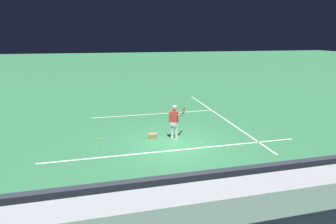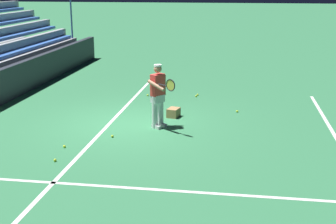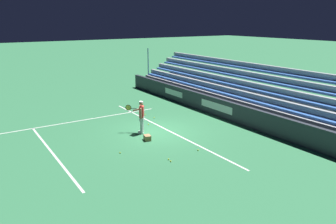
{
  "view_description": "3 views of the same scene",
  "coord_description": "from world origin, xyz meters",
  "px_view_note": "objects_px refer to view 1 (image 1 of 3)",
  "views": [
    {
      "loc": [
        -2.94,
        -11.12,
        4.95
      ],
      "look_at": [
        -0.0,
        1.46,
        1.26
      ],
      "focal_mm": 28.0,
      "sensor_mm": 36.0,
      "label": 1
    },
    {
      "loc": [
        12.11,
        3.03,
        3.79
      ],
      "look_at": [
        0.95,
        1.28,
        0.65
      ],
      "focal_mm": 50.0,
      "sensor_mm": 36.0,
      "label": 2
    },
    {
      "loc": [
        -14.07,
        8.56,
        5.71
      ],
      "look_at": [
        -0.66,
        -0.18,
        1.19
      ],
      "focal_mm": 35.0,
      "sensor_mm": 36.0,
      "label": 3
    }
  ],
  "objects_px": {
    "tennis_ball_toward_net": "(102,139)",
    "tennis_ball_far_left": "(134,127)",
    "tennis_ball_far_right": "(226,149)",
    "tennis_ball_near_player": "(243,147)",
    "tennis_ball_by_box": "(200,144)",
    "tennis_ball_on_baseline": "(104,153)",
    "ball_box_cardboard": "(153,136)",
    "tennis_player": "(175,122)",
    "tennis_ball_stray_back": "(97,139)"
  },
  "relations": [
    {
      "from": "ball_box_cardboard",
      "to": "tennis_ball_far_right",
      "type": "bearing_deg",
      "value": -35.88
    },
    {
      "from": "tennis_ball_far_right",
      "to": "tennis_ball_near_player",
      "type": "xyz_separation_m",
      "value": [
        0.88,
        0.12,
        0.0
      ]
    },
    {
      "from": "tennis_ball_far_right",
      "to": "tennis_ball_on_baseline",
      "type": "height_order",
      "value": "same"
    },
    {
      "from": "tennis_ball_far_right",
      "to": "tennis_ball_on_baseline",
      "type": "distance_m",
      "value": 5.52
    },
    {
      "from": "tennis_ball_far_right",
      "to": "tennis_ball_far_left",
      "type": "bearing_deg",
      "value": 133.4
    },
    {
      "from": "tennis_ball_on_baseline",
      "to": "ball_box_cardboard",
      "type": "bearing_deg",
      "value": 27.36
    },
    {
      "from": "tennis_player",
      "to": "tennis_ball_far_right",
      "type": "xyz_separation_m",
      "value": [
        1.95,
        -1.92,
        -0.86
      ]
    },
    {
      "from": "tennis_player",
      "to": "tennis_ball_toward_net",
      "type": "height_order",
      "value": "tennis_player"
    },
    {
      "from": "ball_box_cardboard",
      "to": "tennis_ball_near_player",
      "type": "xyz_separation_m",
      "value": [
        3.9,
        -2.06,
        -0.1
      ]
    },
    {
      "from": "tennis_ball_stray_back",
      "to": "tennis_ball_near_player",
      "type": "distance_m",
      "value": 7.1
    },
    {
      "from": "tennis_ball_stray_back",
      "to": "tennis_ball_on_baseline",
      "type": "height_order",
      "value": "same"
    },
    {
      "from": "tennis_ball_toward_net",
      "to": "tennis_ball_by_box",
      "type": "distance_m",
      "value": 4.93
    },
    {
      "from": "tennis_ball_far_right",
      "to": "tennis_ball_by_box",
      "type": "bearing_deg",
      "value": 134.97
    },
    {
      "from": "tennis_ball_stray_back",
      "to": "tennis_ball_on_baseline",
      "type": "relative_size",
      "value": 1.0
    },
    {
      "from": "tennis_ball_stray_back",
      "to": "tennis_ball_near_player",
      "type": "relative_size",
      "value": 1.0
    },
    {
      "from": "tennis_ball_far_left",
      "to": "tennis_ball_far_right",
      "type": "bearing_deg",
      "value": -46.6
    },
    {
      "from": "ball_box_cardboard",
      "to": "tennis_ball_far_right",
      "type": "distance_m",
      "value": 3.73
    },
    {
      "from": "tennis_ball_by_box",
      "to": "tennis_ball_near_player",
      "type": "bearing_deg",
      "value": -23.89
    },
    {
      "from": "tennis_ball_far_right",
      "to": "tennis_ball_toward_net",
      "type": "bearing_deg",
      "value": 154.94
    },
    {
      "from": "tennis_ball_toward_net",
      "to": "tennis_ball_far_left",
      "type": "height_order",
      "value": "same"
    },
    {
      "from": "tennis_ball_toward_net",
      "to": "tennis_ball_near_player",
      "type": "xyz_separation_m",
      "value": [
        6.44,
        -2.48,
        0.0
      ]
    },
    {
      "from": "tennis_ball_far_right",
      "to": "tennis_ball_stray_back",
      "type": "height_order",
      "value": "same"
    },
    {
      "from": "ball_box_cardboard",
      "to": "tennis_ball_stray_back",
      "type": "distance_m",
      "value": 2.78
    },
    {
      "from": "ball_box_cardboard",
      "to": "tennis_player",
      "type": "bearing_deg",
      "value": -13.61
    },
    {
      "from": "tennis_ball_far_right",
      "to": "tennis_ball_near_player",
      "type": "bearing_deg",
      "value": 7.9
    },
    {
      "from": "tennis_ball_stray_back",
      "to": "tennis_ball_on_baseline",
      "type": "bearing_deg",
      "value": -79.19
    },
    {
      "from": "tennis_ball_on_baseline",
      "to": "tennis_ball_by_box",
      "type": "bearing_deg",
      "value": -0.11
    },
    {
      "from": "ball_box_cardboard",
      "to": "tennis_ball_by_box",
      "type": "height_order",
      "value": "ball_box_cardboard"
    },
    {
      "from": "tennis_ball_far_right",
      "to": "tennis_ball_on_baseline",
      "type": "xyz_separation_m",
      "value": [
        -5.44,
        0.93,
        0.0
      ]
    },
    {
      "from": "ball_box_cardboard",
      "to": "tennis_ball_far_left",
      "type": "height_order",
      "value": "ball_box_cardboard"
    },
    {
      "from": "tennis_ball_toward_net",
      "to": "tennis_ball_stray_back",
      "type": "relative_size",
      "value": 1.0
    },
    {
      "from": "tennis_ball_toward_net",
      "to": "tennis_ball_stray_back",
      "type": "xyz_separation_m",
      "value": [
        -0.21,
        0.03,
        0.0
      ]
    },
    {
      "from": "tennis_ball_on_baseline",
      "to": "tennis_ball_far_right",
      "type": "bearing_deg",
      "value": -9.7
    },
    {
      "from": "tennis_player",
      "to": "tennis_ball_far_right",
      "type": "bearing_deg",
      "value": -44.65
    },
    {
      "from": "ball_box_cardboard",
      "to": "tennis_ball_toward_net",
      "type": "distance_m",
      "value": 2.57
    },
    {
      "from": "tennis_player",
      "to": "tennis_ball_toward_net",
      "type": "distance_m",
      "value": 3.77
    },
    {
      "from": "tennis_ball_far_right",
      "to": "tennis_ball_far_left",
      "type": "height_order",
      "value": "same"
    },
    {
      "from": "tennis_player",
      "to": "tennis_ball_stray_back",
      "type": "relative_size",
      "value": 25.98
    },
    {
      "from": "tennis_ball_near_player",
      "to": "tennis_ball_toward_net",
      "type": "bearing_deg",
      "value": 158.97
    },
    {
      "from": "tennis_ball_toward_net",
      "to": "tennis_ball_on_baseline",
      "type": "distance_m",
      "value": 1.67
    },
    {
      "from": "tennis_player",
      "to": "tennis_ball_by_box",
      "type": "relative_size",
      "value": 25.98
    },
    {
      "from": "ball_box_cardboard",
      "to": "tennis_ball_toward_net",
      "type": "xyz_separation_m",
      "value": [
        -2.54,
        0.42,
        -0.1
      ]
    },
    {
      "from": "tennis_ball_by_box",
      "to": "tennis_ball_far_right",
      "type": "bearing_deg",
      "value": -45.03
    },
    {
      "from": "tennis_ball_near_player",
      "to": "tennis_ball_far_left",
      "type": "xyz_separation_m",
      "value": [
        -4.68,
        3.89,
        0.0
      ]
    },
    {
      "from": "ball_box_cardboard",
      "to": "tennis_ball_far_left",
      "type": "bearing_deg",
      "value": 113.0
    },
    {
      "from": "tennis_ball_far_left",
      "to": "tennis_ball_on_baseline",
      "type": "bearing_deg",
      "value": -118.08
    },
    {
      "from": "tennis_ball_stray_back",
      "to": "tennis_ball_on_baseline",
      "type": "distance_m",
      "value": 1.73
    },
    {
      "from": "tennis_ball_on_baseline",
      "to": "tennis_ball_near_player",
      "type": "bearing_deg",
      "value": -7.27
    },
    {
      "from": "tennis_ball_stray_back",
      "to": "tennis_player",
      "type": "bearing_deg",
      "value": -10.49
    },
    {
      "from": "ball_box_cardboard",
      "to": "tennis_ball_by_box",
      "type": "bearing_deg",
      "value": -31.03
    }
  ]
}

